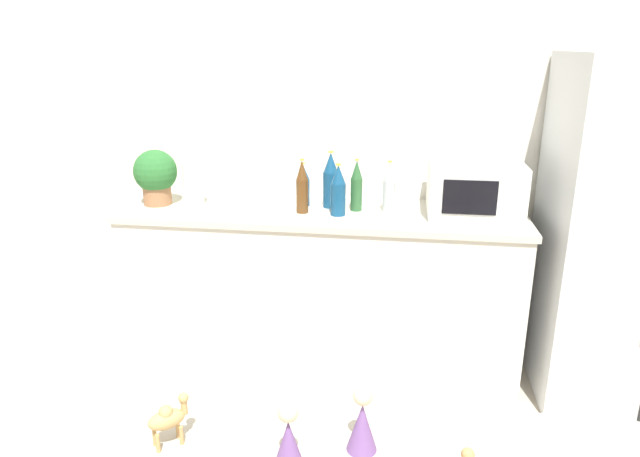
# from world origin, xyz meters

# --- Properties ---
(wall_back) EXTENTS (8.00, 0.06, 2.55)m
(wall_back) POSITION_xyz_m (0.00, 2.73, 1.27)
(wall_back) COLOR silver
(wall_back) RESTS_ON ground_plane
(back_counter) EXTENTS (2.19, 0.63, 0.90)m
(back_counter) POSITION_xyz_m (-0.36, 2.40, 0.45)
(back_counter) COLOR silver
(back_counter) RESTS_ON ground_plane
(refrigerator) EXTENTS (0.88, 0.75, 1.74)m
(refrigerator) POSITION_xyz_m (1.25, 2.32, 0.87)
(refrigerator) COLOR silver
(refrigerator) RESTS_ON ground_plane
(potted_plant) EXTENTS (0.24, 0.24, 0.31)m
(potted_plant) POSITION_xyz_m (-1.29, 2.37, 1.07)
(potted_plant) COLOR #9E6B47
(potted_plant) RESTS_ON back_counter
(paper_towel_roll) EXTENTS (0.11, 0.11, 0.24)m
(paper_towel_roll) POSITION_xyz_m (-1.07, 2.37, 1.02)
(paper_towel_roll) COLOR white
(paper_towel_roll) RESTS_ON back_counter
(microwave) EXTENTS (0.48, 0.37, 0.28)m
(microwave) POSITION_xyz_m (0.45, 2.42, 1.04)
(microwave) COLOR white
(microwave) RESTS_ON back_counter
(back_bottle_0) EXTENTS (0.08, 0.08, 0.28)m
(back_bottle_0) POSITION_xyz_m (-0.26, 2.31, 1.04)
(back_bottle_0) COLOR navy
(back_bottle_0) RESTS_ON back_counter
(back_bottle_1) EXTENTS (0.08, 0.08, 0.24)m
(back_bottle_1) POSITION_xyz_m (-0.48, 2.47, 1.02)
(back_bottle_1) COLOR navy
(back_bottle_1) RESTS_ON back_counter
(back_bottle_2) EXTENTS (0.06, 0.06, 0.28)m
(back_bottle_2) POSITION_xyz_m (-0.17, 2.41, 1.04)
(back_bottle_2) COLOR #2D6033
(back_bottle_2) RESTS_ON back_counter
(back_bottle_3) EXTENTS (0.06, 0.06, 0.28)m
(back_bottle_3) POSITION_xyz_m (0.00, 2.41, 1.04)
(back_bottle_3) COLOR #B2B7BC
(back_bottle_3) RESTS_ON back_counter
(back_bottle_4) EXTENTS (0.08, 0.08, 0.31)m
(back_bottle_4) POSITION_xyz_m (-0.32, 2.46, 1.05)
(back_bottle_4) COLOR navy
(back_bottle_4) RESTS_ON back_counter
(back_bottle_5) EXTENTS (0.06, 0.06, 0.29)m
(back_bottle_5) POSITION_xyz_m (-0.46, 2.33, 1.04)
(back_bottle_5) COLOR brown
(back_bottle_5) RESTS_ON back_counter
(camel_figurine_second) EXTENTS (0.09, 0.08, 0.12)m
(camel_figurine_second) POSITION_xyz_m (-0.40, 0.41, 1.01)
(camel_figurine_second) COLOR tan
(camel_figurine_second) RESTS_ON bar_counter
(wise_man_figurine_crimson) EXTENTS (0.07, 0.07, 0.15)m
(wise_man_figurine_crimson) POSITION_xyz_m (0.01, 0.45, 1.01)
(wise_man_figurine_crimson) COLOR #6B4784
(wise_man_figurine_crimson) RESTS_ON bar_counter
(wise_man_figurine_purple) EXTENTS (0.07, 0.07, 0.16)m
(wise_man_figurine_purple) POSITION_xyz_m (-0.14, 0.37, 1.01)
(wise_man_figurine_purple) COLOR #6B4784
(wise_man_figurine_purple) RESTS_ON bar_counter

